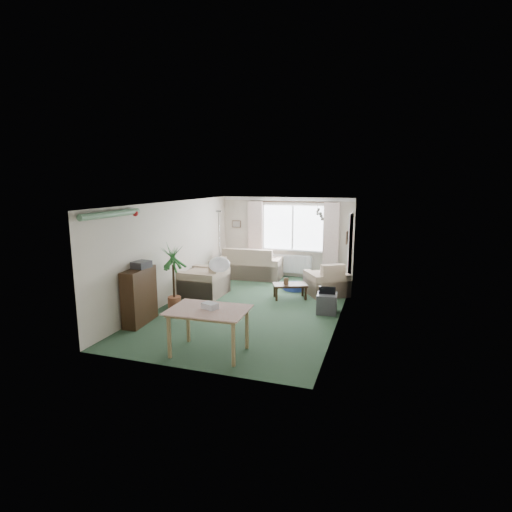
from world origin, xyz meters
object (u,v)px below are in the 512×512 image
(coffee_table, at_px, (290,291))
(houseplant, at_px, (173,277))
(armchair_left, at_px, (204,276))
(bookshelf, at_px, (139,296))
(pet_bed, at_px, (295,287))
(tv_cube, at_px, (327,303))
(armchair_corner, at_px, (327,278))
(dining_table, at_px, (209,332))
(sofa, at_px, (251,262))

(coffee_table, distance_m, houseplant, 2.88)
(armchair_left, distance_m, houseplant, 1.28)
(bookshelf, height_order, pet_bed, bookshelf)
(bookshelf, distance_m, tv_cube, 4.00)
(armchair_corner, distance_m, pet_bed, 0.96)
(dining_table, relative_size, pet_bed, 1.79)
(dining_table, bearing_deg, coffee_table, 81.21)
(dining_table, bearing_deg, tv_cube, 60.00)
(coffee_table, relative_size, dining_table, 0.68)
(sofa, distance_m, dining_table, 5.46)
(sofa, xyz_separation_m, dining_table, (1.08, -5.35, -0.08))
(houseplant, relative_size, pet_bed, 2.21)
(armchair_corner, xyz_separation_m, bookshelf, (-3.32, -3.32, 0.14))
(bookshelf, bearing_deg, coffee_table, 41.88)
(bookshelf, xyz_separation_m, dining_table, (1.96, -0.90, -0.19))
(tv_cube, relative_size, pet_bed, 0.70)
(coffee_table, distance_m, pet_bed, 0.89)
(dining_table, bearing_deg, bookshelf, 155.38)
(houseplant, height_order, dining_table, houseplant)
(houseplant, bearing_deg, coffee_table, 34.65)
(houseplant, distance_m, tv_cube, 3.48)
(bookshelf, relative_size, pet_bed, 1.69)
(sofa, xyz_separation_m, armchair_corner, (2.44, -1.13, -0.04))
(dining_table, bearing_deg, armchair_corner, 72.19)
(coffee_table, bearing_deg, houseplant, -145.35)
(coffee_table, bearing_deg, sofa, 132.25)
(sofa, distance_m, houseplant, 3.48)
(dining_table, xyz_separation_m, tv_cube, (1.58, 2.74, -0.16))
(coffee_table, bearing_deg, bookshelf, -133.40)
(houseplant, distance_m, dining_table, 2.66)
(armchair_corner, height_order, bookshelf, bookshelf)
(bookshelf, height_order, houseplant, houseplant)
(houseplant, distance_m, pet_bed, 3.43)
(sofa, xyz_separation_m, houseplant, (-0.69, -3.40, 0.28))
(armchair_left, height_order, dining_table, armchair_left)
(bookshelf, distance_m, houseplant, 1.08)
(armchair_corner, xyz_separation_m, houseplant, (-3.12, -2.27, 0.32))
(sofa, relative_size, armchair_corner, 1.95)
(coffee_table, distance_m, tv_cube, 1.31)
(houseplant, height_order, tv_cube, houseplant)
(armchair_corner, relative_size, pet_bed, 1.41)
(houseplant, xyz_separation_m, tv_cube, (3.35, 0.79, -0.53))
(bookshelf, relative_size, houseplant, 0.76)
(sofa, bearing_deg, dining_table, 98.06)
(armchair_left, relative_size, houseplant, 0.72)
(armchair_corner, xyz_separation_m, tv_cube, (0.22, -1.48, -0.21))
(sofa, height_order, armchair_corner, sofa)
(armchair_left, relative_size, dining_table, 0.89)
(armchair_left, distance_m, bookshelf, 2.32)
(dining_table, distance_m, pet_bed, 4.47)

